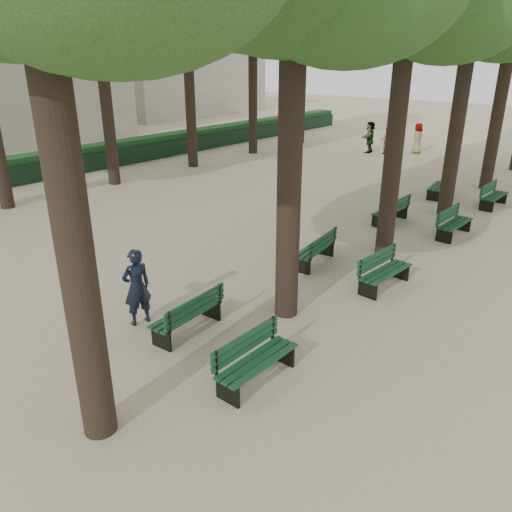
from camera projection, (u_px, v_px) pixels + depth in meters
The scene contains 18 objects.
ground at pixel (142, 345), 10.31m from camera, with size 120.00×120.00×0.00m, color #C0AD91.
tree_far_4 at pixel (253, 3), 27.18m from camera, with size 6.00×6.00×10.45m.
tree_far_5 at pixel (305, 9), 30.76m from camera, with size 6.00×6.00×10.45m.
bench_left_0 at pixel (187, 321), 10.68m from camera, with size 0.69×1.83×0.92m.
bench_left_1 at pixel (314, 255), 14.20m from camera, with size 0.81×1.86×0.92m.
bench_left_2 at pixel (390, 215), 17.69m from camera, with size 0.67×1.83×0.92m.
bench_left_3 at pixel (438, 190), 20.92m from camera, with size 0.81×1.86×0.92m.
bench_right_0 at pixel (257, 369), 9.06m from camera, with size 0.59×1.81×0.92m.
bench_right_1 at pixel (385, 278), 12.73m from camera, with size 0.72×1.84×0.92m.
bench_right_2 at pixel (454, 228), 16.34m from camera, with size 0.64×1.82×0.92m.
bench_right_3 at pixel (494, 200), 19.48m from camera, with size 0.64×1.82×0.92m.
man_with_map at pixel (137, 287), 10.83m from camera, with size 0.68×0.76×1.76m.
pedestrian_d at pixel (417, 138), 29.83m from camera, with size 0.87×0.36×1.78m, color #262628.
pedestrian_e at pixel (370, 137), 30.02m from camera, with size 1.71×0.37×1.85m, color #262628.
pedestrian_a at pixel (387, 140), 29.67m from camera, with size 0.79×0.32×1.62m, color #262628.
fence at pixel (127, 157), 26.84m from camera, with size 0.08×42.00×0.90m, color black.
hedge at pixel (119, 152), 27.20m from camera, with size 1.20×42.00×1.20m, color #153E1C.
building_far at pixel (169, 76), 49.88m from camera, with size 12.00×16.00×7.00m, color #B7B2A3.
Camera 1 is at (7.47, -5.33, 5.59)m, focal length 35.00 mm.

